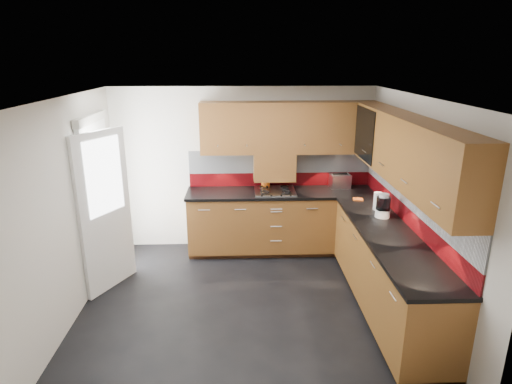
{
  "coord_description": "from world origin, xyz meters",
  "views": [
    {
      "loc": [
        -0.04,
        -4.36,
        2.8
      ],
      "look_at": [
        0.15,
        0.65,
        1.2
      ],
      "focal_mm": 30.0,
      "sensor_mm": 36.0,
      "label": 1
    }
  ],
  "objects_px": {
    "toaster": "(340,181)",
    "food_processor": "(383,207)",
    "utensil_pot": "(266,181)",
    "gas_hob": "(275,191)"
  },
  "relations": [
    {
      "from": "toaster",
      "to": "food_processor",
      "type": "bearing_deg",
      "value": -78.82
    },
    {
      "from": "utensil_pot",
      "to": "gas_hob",
      "type": "bearing_deg",
      "value": -62.4
    },
    {
      "from": "gas_hob",
      "to": "toaster",
      "type": "bearing_deg",
      "value": 10.31
    },
    {
      "from": "gas_hob",
      "to": "toaster",
      "type": "height_order",
      "value": "toaster"
    },
    {
      "from": "utensil_pot",
      "to": "toaster",
      "type": "distance_m",
      "value": 1.1
    },
    {
      "from": "utensil_pot",
      "to": "food_processor",
      "type": "relative_size",
      "value": 1.56
    },
    {
      "from": "gas_hob",
      "to": "utensil_pot",
      "type": "distance_m",
      "value": 0.28
    },
    {
      "from": "gas_hob",
      "to": "utensil_pot",
      "type": "bearing_deg",
      "value": 117.6
    },
    {
      "from": "food_processor",
      "to": "utensil_pot",
      "type": "bearing_deg",
      "value": 136.3
    },
    {
      "from": "utensil_pot",
      "to": "food_processor",
      "type": "height_order",
      "value": "utensil_pot"
    }
  ]
}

